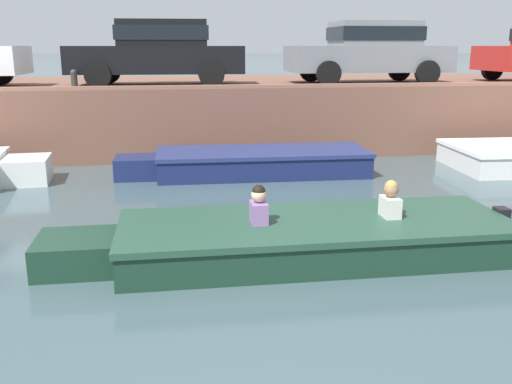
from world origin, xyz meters
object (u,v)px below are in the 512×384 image
Objects in this scene: motorboat_passing at (298,238)px; boat_moored_central_navy at (252,162)px; car_left_inner_black at (159,50)px; car_centre_grey at (370,50)px; mooring_bollard_mid at (74,79)px.

boat_moored_central_navy is at bearing 88.26° from motorboat_passing.
car_left_inner_black is at bearing 122.98° from boat_moored_central_navy.
car_left_inner_black reaches higher than boat_moored_central_navy.
mooring_bollard_mid is at bearing -171.08° from car_centre_grey.
car_centre_grey reaches higher than mooring_bollard_mid.
mooring_bollard_mid reaches higher than boat_moored_central_navy.
car_left_inner_black is 1.04× the size of car_centre_grey.
car_centre_grey is at bearing 8.92° from mooring_bollard_mid.
motorboat_passing is 1.44× the size of car_left_inner_black.
boat_moored_central_navy is 0.86× the size of motorboat_passing.
car_centre_grey is (5.33, 0.00, -0.00)m from car_left_inner_black.
motorboat_passing is at bearing -115.33° from car_centre_grey.
boat_moored_central_navy is 5.04m from car_centre_grey.
car_left_inner_black reaches higher than mooring_bollard_mid.
boat_moored_central_navy is 4.83m from motorboat_passing.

